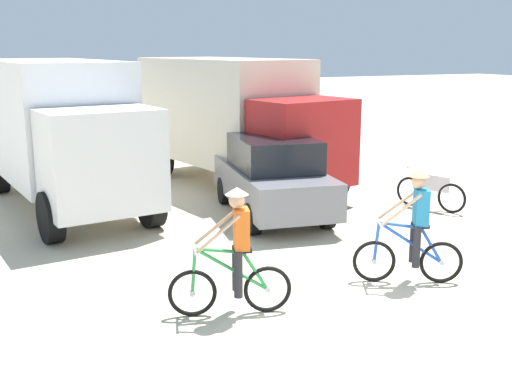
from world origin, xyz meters
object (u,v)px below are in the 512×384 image
at_px(box_truck_avon_van, 61,126).
at_px(sedan_parked, 272,176).
at_px(box_truck_cream_rv, 234,116).
at_px(bicycle_spare, 430,192).
at_px(cyclist_orange_shirt, 234,256).
at_px(cyclist_cowboy_hat, 413,231).

height_order(box_truck_avon_van, sedan_parked, box_truck_avon_van).
relative_size(box_truck_cream_rv, bicycle_spare, 4.37).
relative_size(box_truck_avon_van, box_truck_cream_rv, 0.99).
bearing_deg(box_truck_cream_rv, cyclist_orange_shirt, -112.77).
bearing_deg(box_truck_avon_van, box_truck_cream_rv, 4.95).
bearing_deg(cyclist_orange_shirt, box_truck_cream_rv, 67.23).
bearing_deg(cyclist_cowboy_hat, bicycle_spare, 46.79).
xyz_separation_m(cyclist_orange_shirt, cyclist_cowboy_hat, (3.01, -0.05, 0.00)).
bearing_deg(cyclist_cowboy_hat, box_truck_avon_van, 119.90).
bearing_deg(box_truck_avon_van, sedan_parked, -35.03).
relative_size(box_truck_avon_van, bicycle_spare, 4.32).
relative_size(box_truck_avon_van, sedan_parked, 1.58).
bearing_deg(bicycle_spare, cyclist_cowboy_hat, -133.21).
distance_m(box_truck_avon_van, cyclist_orange_shirt, 7.50).
height_order(sedan_parked, cyclist_orange_shirt, cyclist_orange_shirt).
relative_size(sedan_parked, cyclist_cowboy_hat, 2.43).
height_order(box_truck_avon_van, box_truck_cream_rv, same).
xyz_separation_m(box_truck_cream_rv, cyclist_cowboy_hat, (-0.23, -7.77, -1.03)).
distance_m(sedan_parked, bicycle_spare, 3.72).
bearing_deg(box_truck_avon_van, cyclist_orange_shirt, -80.43).
bearing_deg(cyclist_cowboy_hat, cyclist_orange_shirt, 178.98).
xyz_separation_m(cyclist_cowboy_hat, bicycle_spare, (3.33, 3.55, -0.45)).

